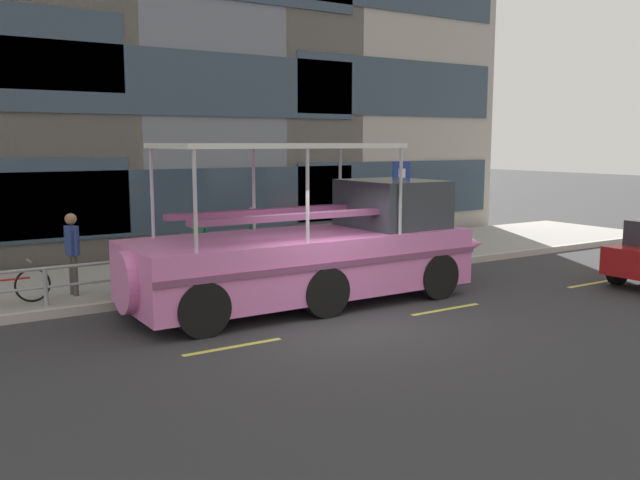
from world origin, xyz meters
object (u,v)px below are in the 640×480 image
leaned_bicycle (4,287)px  pedestrian_near_stern (72,246)px  duck_tour_boat (323,250)px  parking_sign (401,193)px  pedestrian_near_bow (359,228)px  pedestrian_mid_left (252,233)px  pedestrian_mid_right (200,241)px

leaned_bicycle → pedestrian_near_stern: pedestrian_near_stern is taller
duck_tour_boat → leaned_bicycle: bearing=157.5°
parking_sign → duck_tour_boat: duck_tour_boat is taller
duck_tour_boat → pedestrian_near_stern: size_ratio=5.23×
leaned_bicycle → pedestrian_near_bow: bearing=1.3°
pedestrian_near_bow → pedestrian_mid_left: (-3.09, 0.27, 0.05)m
duck_tour_boat → pedestrian_mid_left: 2.95m
pedestrian_near_stern → leaned_bicycle: bearing=-172.5°
leaned_bicycle → pedestrian_mid_left: (5.75, 0.47, 0.61)m
duck_tour_boat → pedestrian_near_bow: size_ratio=5.92×
parking_sign → duck_tour_boat: bearing=-148.3°
duck_tour_boat → pedestrian_mid_left: bearing=93.9°
duck_tour_boat → pedestrian_mid_left: (-0.20, 2.94, 0.06)m
pedestrian_mid_left → pedestrian_near_stern: (-4.38, -0.28, 0.07)m
leaned_bicycle → pedestrian_mid_right: (4.32, 0.34, 0.54)m
leaned_bicycle → pedestrian_mid_right: bearing=4.6°
parking_sign → duck_tour_boat: 5.09m
parking_sign → pedestrian_mid_left: size_ratio=1.66×
pedestrian_near_bow → pedestrian_mid_left: 3.10m
pedestrian_near_stern → pedestrian_mid_left: bearing=3.7°
pedestrian_mid_right → pedestrian_near_stern: 2.95m
pedestrian_mid_left → parking_sign: bearing=-4.0°
leaned_bicycle → pedestrian_near_bow: 8.86m
parking_sign → pedestrian_mid_right: bearing=178.2°
parking_sign → pedestrian_near_bow: 1.65m
pedestrian_mid_left → pedestrian_near_stern: 4.39m
pedestrian_mid_left → pedestrian_near_stern: size_ratio=0.93×
pedestrian_mid_right → pedestrian_near_stern: size_ratio=0.86×
pedestrian_near_bow → pedestrian_near_stern: pedestrian_near_stern is taller
pedestrian_mid_left → pedestrian_near_bow: bearing=-4.9°
duck_tour_boat → pedestrian_near_stern: 5.30m
leaned_bicycle → pedestrian_mid_left: size_ratio=1.07×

